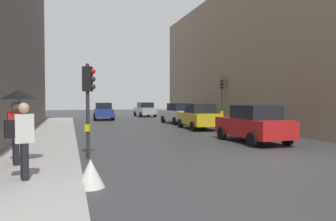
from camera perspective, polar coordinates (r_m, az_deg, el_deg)
name	(u,v)px	position (r m, az deg, el deg)	size (l,w,h in m)	color
ground_plane	(262,161)	(10.72, 16.95, -8.88)	(120.00, 120.00, 0.00)	#38383A
sidewalk_kerb	(47,143)	(14.81, -21.51, -5.66)	(2.54, 40.00, 0.16)	#A8A5A0
building_facade_right	(283,60)	(28.92, 20.53, 8.69)	(12.00, 26.89, 10.98)	gray
traffic_light_mid_street	(222,92)	(24.64, 9.94, 3.41)	(0.34, 0.45, 3.87)	#2D2D2D
traffic_light_near_right	(88,93)	(10.81, -14.53, 3.11)	(0.45, 0.33, 3.23)	#2D2D2D
car_white_compact	(179,113)	(26.54, 2.01, -0.55)	(2.23, 4.31, 1.76)	silver
car_yellow_taxi	(199,117)	(21.47, 5.72, -1.12)	(2.17, 4.28, 1.76)	yellow
car_red_sedan	(253,124)	(15.11, 15.50, -2.41)	(2.04, 4.21, 1.76)	red
car_silver_hatchback	(145,109)	(38.48, -4.29, 0.19)	(2.19, 4.29, 1.76)	#BCBCC1
car_blue_van	(104,111)	(32.68, -11.85, -0.14)	(2.18, 4.28, 1.76)	navy
pedestrian_with_umbrella	(18,106)	(9.70, -26.03, 0.83)	(1.00, 1.00, 2.14)	black
pedestrian_with_black_backpack	(22,136)	(7.82, -25.42, -4.33)	(0.65, 0.41, 1.77)	black
warning_sign_triangle	(91,173)	(7.36, -14.14, -11.20)	(0.64, 0.64, 0.65)	silver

